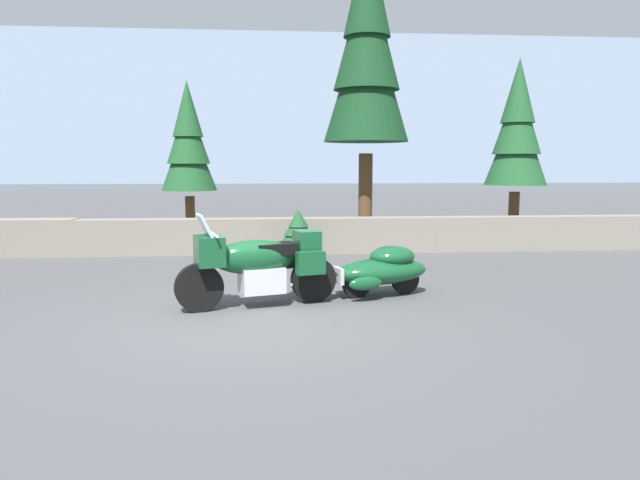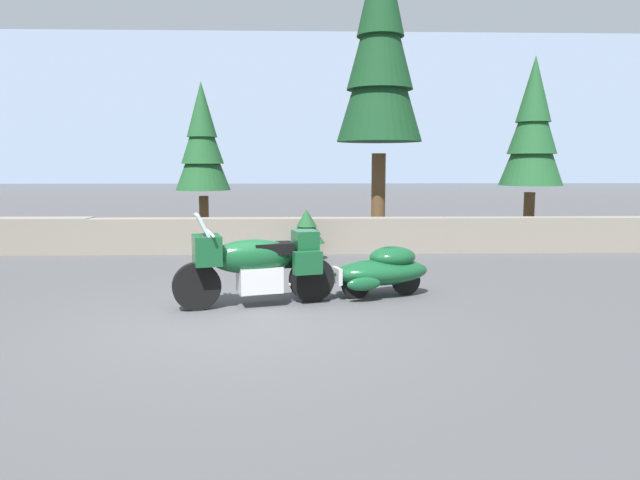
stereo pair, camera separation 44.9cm
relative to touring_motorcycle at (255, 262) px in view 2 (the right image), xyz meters
name	(u,v)px [view 2 (the right image)]	position (x,y,z in m)	size (l,w,h in m)	color
ground_plane	(244,320)	(-0.09, -0.78, -0.62)	(80.00, 80.00, 0.00)	#4C4C4F
stone_guard_wall	(232,235)	(-0.92, 4.96, -0.22)	(24.00, 0.60, 0.81)	gray
distant_ridgeline	(298,131)	(-0.09, 94.97, 7.38)	(240.00, 80.00, 16.00)	#8C9EB7
touring_motorcycle	(255,262)	(0.00, 0.00, 0.00)	(2.26, 1.11, 1.33)	black
car_shaped_trailer	(382,270)	(1.87, 0.53, -0.21)	(2.22, 1.09, 0.76)	black
pine_tree_tall	(380,47)	(2.66, 7.01, 4.33)	(2.19, 2.19, 7.91)	brown
pine_tree_secondary	(533,128)	(6.23, 5.93, 2.24)	(1.50, 1.50, 4.57)	brown
pine_tree_far_right	(202,142)	(-1.90, 7.08, 1.94)	(1.41, 1.41, 4.10)	brown
pine_sapling_near	(307,228)	(0.75, 4.06, 0.04)	(0.78, 0.78, 1.06)	brown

